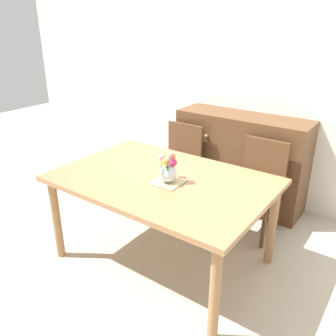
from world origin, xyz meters
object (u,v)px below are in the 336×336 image
object	(u,v)px
dresser	(240,160)
flower_vase	(168,168)
dining_table	(163,187)
chair_right	(259,181)
chair_left	(179,160)

from	to	relation	value
dresser	flower_vase	world-z (taller)	flower_vase
dining_table	dresser	xyz separation A→B (m)	(0.06, 1.33, -0.19)
dining_table	chair_right	world-z (taller)	chair_right
chair_left	dresser	distance (m)	0.66
chair_left	chair_right	bearing A→B (deg)	-180.00
chair_left	flower_vase	size ratio (longest dim) A/B	3.83
chair_left	flower_vase	distance (m)	1.15
chair_left	dresser	bearing A→B (deg)	-140.31
chair_right	flower_vase	world-z (taller)	flower_vase
dining_table	dresser	world-z (taller)	dresser
chair_right	flower_vase	bearing A→B (deg)	68.85
dining_table	chair_left	bearing A→B (deg)	116.41
dining_table	flower_vase	bearing A→B (deg)	-26.03
dining_table	chair_left	size ratio (longest dim) A/B	1.86
chair_left	flower_vase	xyz separation A→B (m)	(0.53, -0.95, 0.36)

